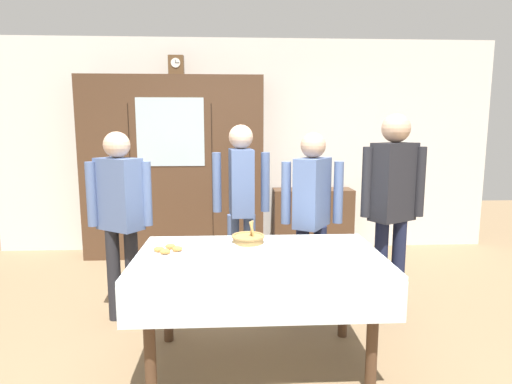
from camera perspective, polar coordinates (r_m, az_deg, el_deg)
The scene contains 19 objects.
ground_plane at distance 3.30m, azimuth 0.19°, elevation -20.21°, with size 12.00×12.00×0.00m, color #846B4C.
back_wall at distance 5.54m, azimuth -1.32°, elevation 6.19°, with size 6.40×0.10×2.70m, color silver.
dining_table at distance 2.81m, azimuth 0.47°, elevation -10.68°, with size 1.61×0.96×0.77m.
wall_cabinet at distance 5.31m, azimuth -10.98°, elevation 3.22°, with size 2.18×0.46×2.20m.
mantel_clock at distance 5.33m, azimuth -10.72°, elevation 16.39°, with size 0.18×0.11×0.24m.
bookshelf_low at distance 5.51m, azimuth 7.62°, elevation -3.80°, with size 1.01×0.35×0.81m.
book_stack at distance 5.43m, azimuth 7.71°, elevation 0.98°, with size 0.17×0.22×0.11m.
tea_cup_near_right at distance 2.62m, azimuth 11.86°, elevation -9.12°, with size 0.13×0.13×0.06m.
tea_cup_front_edge at distance 2.88m, azimuth 4.77°, elevation -7.38°, with size 0.13×0.13×0.06m.
tea_cup_center at distance 2.80m, azimuth -3.48°, elevation -7.80°, with size 0.13×0.13×0.06m.
bread_basket at distance 3.05m, azimuth -1.05°, elevation -6.25°, with size 0.24×0.24×0.16m.
pastry_plate at distance 2.87m, azimuth -11.77°, elevation -7.82°, with size 0.28×0.28×0.05m.
spoon_far_left at distance 3.16m, azimuth 12.28°, elevation -6.50°, with size 0.12×0.02×0.01m.
spoon_front_edge at distance 2.53m, azimuth -5.67°, elevation -10.25°, with size 0.12×0.02×0.01m.
spoon_center at distance 2.76m, azimuth 2.42°, elevation -8.57°, with size 0.12×0.02×0.01m.
person_behind_table_left at distance 3.60m, azimuth -17.90°, elevation -2.13°, with size 0.52×0.37×1.56m.
person_behind_table_right at distance 3.85m, azimuth -2.01°, elevation -0.42°, with size 0.52×0.38×1.62m.
person_by_cabinet at distance 3.61m, azimuth 17.97°, elevation -0.54°, with size 0.52×0.35×1.70m.
person_beside_shelf at distance 3.57m, azimuth 7.56°, elevation -1.98°, with size 0.52×0.41×1.55m.
Camera 1 is at (-0.16, -2.88, 1.60)m, focal length 29.64 mm.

